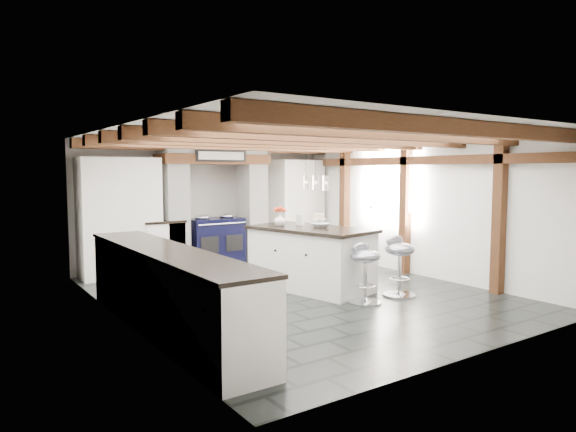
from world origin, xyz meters
TOP-DOWN VIEW (x-y plane):
  - ground at (0.00, 0.00)m, footprint 6.00×6.00m
  - room_shell at (-0.61, 1.42)m, footprint 6.00×6.03m
  - range_cooker at (0.00, 2.68)m, footprint 1.00×0.63m
  - kitchen_island at (0.35, 0.17)m, footprint 1.38×2.06m
  - bar_stool_near at (1.11, -0.92)m, footprint 0.46×0.46m
  - bar_stool_far at (0.43, -0.94)m, footprint 0.44×0.44m

SIDE VIEW (x-z plane):
  - ground at x=0.00m, z-range 0.00..0.00m
  - range_cooker at x=0.00m, z-range -0.03..0.96m
  - kitchen_island at x=0.35m, z-range -0.14..1.10m
  - bar_stool_far at x=0.43m, z-range 0.10..0.92m
  - bar_stool_near at x=1.11m, z-range 0.10..0.97m
  - room_shell at x=-0.61m, z-range -1.93..4.07m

